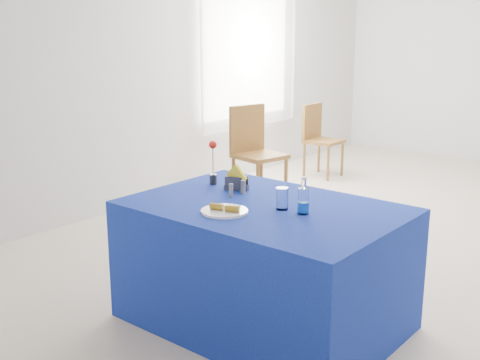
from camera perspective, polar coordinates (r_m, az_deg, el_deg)
name	(u,v)px	position (r m, az deg, el deg)	size (l,w,h in m)	color
floor	(403,231)	(5.67, 15.24, -4.70)	(7.00, 7.00, 0.00)	#C2B3A1
room_shell	(417,33)	(5.38, 16.47, 13.23)	(7.00, 7.00, 7.00)	silver
window_pane	(247,49)	(7.36, 0.66, 12.34)	(0.04, 1.50, 1.60)	white
curtain	(252,49)	(7.32, 1.10, 12.32)	(0.04, 1.75, 1.85)	white
plate	(224,211)	(3.44, -1.49, -2.98)	(0.27, 0.27, 0.01)	white
drinking_glass	(282,199)	(3.50, 4.02, -1.77)	(0.07, 0.07, 0.13)	silver
salt_shaker	(243,187)	(3.83, 0.30, -0.66)	(0.03, 0.03, 0.09)	slate
pepper_shaker	(231,190)	(3.75, -0.86, -0.98)	(0.03, 0.03, 0.09)	slate
blue_table	(264,265)	(3.72, 2.28, -8.03)	(1.60, 1.10, 0.76)	navy
water_bottle	(303,202)	(3.42, 6.03, -2.05)	(0.07, 0.07, 0.21)	silver
napkin_holder	(237,182)	(3.92, -0.33, -0.23)	(0.17, 0.11, 0.17)	#39393E
rose_vase	(213,163)	(4.04, -2.58, 1.63)	(0.05, 0.05, 0.30)	#232328
chair_win_a	(254,147)	(6.29, 1.33, 3.17)	(0.53, 0.53, 1.01)	brown
chair_win_b	(318,135)	(7.50, 7.45, 4.27)	(0.40, 0.40, 0.89)	brown
banana_pieces	(225,208)	(3.42, -1.45, -2.65)	(0.18, 0.08, 0.04)	gold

